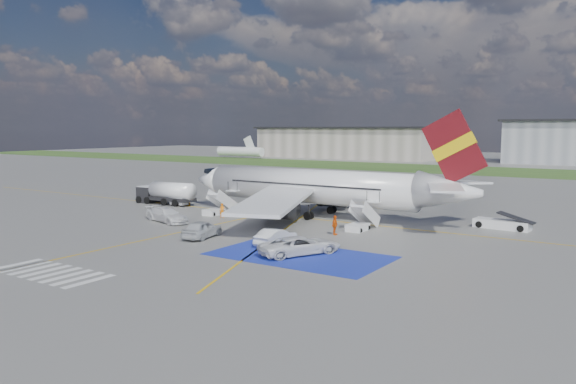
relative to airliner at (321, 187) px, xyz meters
name	(u,v)px	position (x,y,z in m)	size (l,w,h in m)	color
ground	(233,235)	(-1.51, -14.00, -3.39)	(400.00, 400.00, 0.00)	#60605E
grass_strip	(487,171)	(-1.51, 81.00, -3.39)	(400.00, 30.00, 0.01)	#2D4C1E
taxiway_line_main	(300,218)	(-1.51, -2.00, -3.39)	(120.00, 0.20, 0.01)	gold
taxiway_line_cross	(113,247)	(-6.51, -24.00, -3.39)	(0.20, 60.00, 0.01)	gold
taxiway_line_diag	(300,218)	(-1.51, -2.00, -3.39)	(0.20, 60.00, 0.01)	gold
staging_box	(300,256)	(8.49, -18.00, -3.39)	(14.00, 8.00, 0.01)	#1B2DA4
crosswalk	(51,272)	(-3.31, -32.00, -3.39)	(9.00, 4.00, 0.01)	silver
terminal_west	(347,143)	(-56.51, 116.00, 1.61)	(60.00, 22.00, 10.00)	gray
airliner	(321,187)	(0.00, 0.00, 0.00)	(36.81, 32.95, 11.92)	silver
airstairs_fwd	(216,209)	(-11.01, -5.30, -2.77)	(1.90, 5.20, 3.60)	silver
airstairs_aft	(360,224)	(7.49, -5.30, -2.77)	(1.90, 5.20, 3.60)	silver
fuel_tanker	(166,195)	(-22.27, -2.26, -2.14)	(8.84, 2.78, 2.98)	black
gpu_cart	(179,199)	(-19.87, -2.27, -2.55)	(2.29, 1.52, 1.87)	silver
belt_loader	(502,224)	(19.12, 3.29, -2.96)	(5.89, 2.52, 1.73)	silver
car_silver_a	(202,229)	(-2.86, -16.81, -2.57)	(1.94, 4.81, 1.64)	#B7BBBF
car_silver_b	(276,237)	(4.67, -15.80, -2.65)	(1.57, 4.49, 1.48)	silver
van_white_a	(301,242)	(8.31, -17.60, -2.41)	(2.42, 5.25, 1.97)	silver
van_white_b	(167,213)	(-12.12, -12.16, -2.39)	(2.08, 5.11, 2.00)	silver
crew_fwd	(222,211)	(-8.76, -6.92, -2.56)	(0.60, 0.40, 1.66)	orange
crew_nose	(188,199)	(-18.81, -1.76, -2.46)	(0.91, 0.71, 1.87)	orange
crew_aft	(335,225)	(6.64, -8.84, -2.46)	(1.09, 0.46, 1.86)	#DA4F0B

